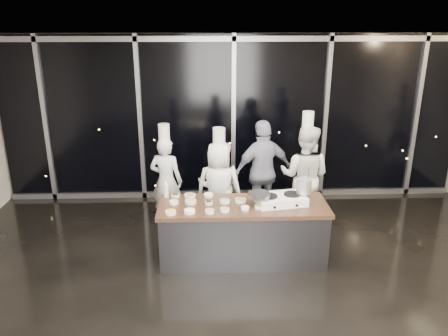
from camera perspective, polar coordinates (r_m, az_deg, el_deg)
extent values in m
plane|color=black|center=(6.02, 3.09, -16.15)|extent=(9.00, 9.00, 0.00)
cube|color=#BCB0A1|center=(8.61, 1.20, 6.55)|extent=(9.00, 0.02, 3.20)
cube|color=silver|center=(4.93, 3.78, 15.91)|extent=(9.00, 7.00, 0.02)
cube|color=black|center=(8.55, 1.22, 6.46)|extent=(8.90, 0.04, 3.18)
cube|color=gray|center=(8.31, 1.32, 16.54)|extent=(8.90, 0.08, 0.10)
cube|color=gray|center=(8.98, 1.17, -3.31)|extent=(8.90, 0.08, 0.10)
cube|color=gray|center=(9.04, -22.31, 5.73)|extent=(0.08, 0.08, 3.20)
cube|color=gray|center=(8.59, -10.90, 6.18)|extent=(0.08, 0.08, 3.20)
cube|color=gray|center=(8.51, 1.24, 6.39)|extent=(0.08, 0.08, 3.20)
cube|color=gray|center=(8.80, 13.10, 6.33)|extent=(0.08, 0.08, 3.20)
cube|color=gray|center=(9.43, 23.78, 6.04)|extent=(0.08, 0.08, 3.20)
cube|color=#3A3A3F|center=(6.57, 2.45, -8.61)|extent=(2.40, 0.80, 0.84)
cube|color=#49301F|center=(6.37, 2.51, -5.02)|extent=(2.46, 0.86, 0.06)
cube|color=silver|center=(6.42, 7.39, -4.11)|extent=(0.77, 0.55, 0.12)
cylinder|color=black|center=(6.34, 5.93, -3.67)|extent=(0.28, 0.28, 0.02)
cylinder|color=black|center=(6.45, 8.89, -3.39)|extent=(0.28, 0.28, 0.02)
cylinder|color=black|center=(6.17, 6.65, -5.14)|extent=(0.04, 0.03, 0.04)
cylinder|color=black|center=(6.28, 9.49, -4.85)|extent=(0.04, 0.03, 0.04)
cylinder|color=gray|center=(6.27, 4.62, -3.51)|extent=(0.38, 0.38, 0.05)
cube|color=#4C2B14|center=(6.20, 2.11, -3.68)|extent=(0.24, 0.07, 0.02)
cylinder|color=silver|center=(6.46, 10.40, -2.31)|extent=(0.25, 0.25, 0.22)
cylinder|color=silver|center=(6.09, -6.98, -5.78)|extent=(0.15, 0.15, 0.04)
cylinder|color=gold|center=(6.09, -6.99, -5.63)|extent=(0.12, 0.12, 0.01)
cylinder|color=silver|center=(6.41, -6.57, -4.48)|extent=(0.13, 0.13, 0.04)
cylinder|color=#C2C089|center=(6.40, -6.58, -4.34)|extent=(0.11, 0.11, 0.01)
cylinder|color=silver|center=(6.64, -6.36, -3.58)|extent=(0.13, 0.13, 0.04)
cylinder|color=#362410|center=(6.64, -6.37, -3.45)|extent=(0.11, 0.11, 0.01)
cylinder|color=silver|center=(6.10, -4.51, -5.66)|extent=(0.16, 0.16, 0.04)
cylinder|color=white|center=(6.09, -4.52, -5.52)|extent=(0.13, 0.13, 0.01)
cylinder|color=silver|center=(6.40, -4.40, -4.42)|extent=(0.17, 0.17, 0.04)
cylinder|color=tan|center=(6.39, -4.40, -4.29)|extent=(0.14, 0.14, 0.01)
cylinder|color=silver|center=(6.61, -4.48, -3.64)|extent=(0.17, 0.17, 0.04)
cylinder|color=olive|center=(6.60, -4.48, -3.50)|extent=(0.14, 0.14, 0.01)
cylinder|color=silver|center=(6.08, -1.90, -5.67)|extent=(0.13, 0.13, 0.04)
cylinder|color=#CD6354|center=(6.08, -1.90, -5.53)|extent=(0.11, 0.11, 0.01)
cylinder|color=silver|center=(6.35, -2.00, -4.56)|extent=(0.11, 0.11, 0.04)
cylinder|color=black|center=(6.35, -2.00, -4.42)|extent=(0.09, 0.09, 0.01)
cylinder|color=silver|center=(6.62, -2.04, -3.57)|extent=(0.14, 0.14, 0.04)
cylinder|color=white|center=(6.61, -2.04, -3.44)|extent=(0.12, 0.12, 0.01)
cylinder|color=silver|center=(6.13, 0.11, -5.48)|extent=(0.13, 0.13, 0.04)
cylinder|color=tan|center=(6.12, 0.11, -5.34)|extent=(0.11, 0.11, 0.01)
cylinder|color=silver|center=(6.40, 0.10, -4.38)|extent=(0.15, 0.15, 0.04)
cylinder|color=#A2805C|center=(6.39, 0.10, -4.24)|extent=(0.12, 0.12, 0.01)
cylinder|color=silver|center=(6.18, 2.76, -5.26)|extent=(0.12, 0.12, 0.04)
cylinder|color=beige|center=(6.18, 2.77, -5.12)|extent=(0.10, 0.10, 0.01)
cylinder|color=silver|center=(6.43, 2.19, -4.25)|extent=(0.17, 0.17, 0.04)
cylinder|color=#936843|center=(6.43, 2.19, -4.12)|extent=(0.14, 0.14, 0.01)
cylinder|color=silver|center=(6.25, 4.65, -5.04)|extent=(0.14, 0.14, 0.04)
cylinder|color=gold|center=(6.24, 4.66, -4.90)|extent=(0.11, 0.11, 0.01)
cylinder|color=silver|center=(6.63, -7.58, -2.94)|extent=(0.08, 0.08, 0.21)
cone|color=silver|center=(6.58, -7.64, -1.84)|extent=(0.06, 0.06, 0.07)
imported|color=silver|center=(7.62, -7.55, -1.72)|extent=(0.65, 0.51, 1.57)
cylinder|color=silver|center=(7.36, -7.85, 4.72)|extent=(0.23, 0.23, 0.26)
imported|color=silver|center=(7.23, -0.66, -2.64)|extent=(0.87, 0.68, 1.59)
cylinder|color=silver|center=(6.95, -0.69, 4.23)|extent=(0.23, 0.23, 0.26)
imported|color=silver|center=(7.36, -0.59, -2.38)|extent=(0.85, 0.72, 1.55)
cylinder|color=silver|center=(7.09, -0.61, 4.23)|extent=(0.22, 0.22, 0.26)
imported|color=#121733|center=(7.66, 5.12, -0.46)|extent=(1.16, 0.76, 1.83)
imported|color=silver|center=(7.59, 10.46, -1.06)|extent=(1.07, 0.97, 1.79)
cylinder|color=silver|center=(7.32, 10.92, 6.27)|extent=(0.25, 0.25, 0.26)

